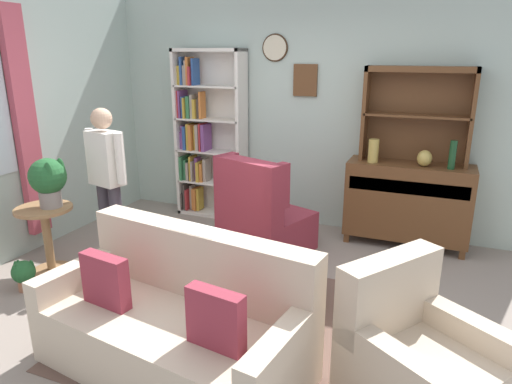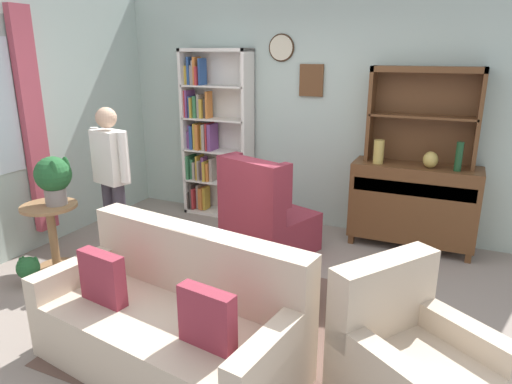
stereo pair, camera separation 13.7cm
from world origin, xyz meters
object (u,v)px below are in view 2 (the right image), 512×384
(sideboard_hutch, at_px, (424,102))
(vase_tall, at_px, (379,152))
(bookshelf, at_px, (212,137))
(coffee_table, at_px, (263,265))
(person_reading, at_px, (112,174))
(bottle_wine, at_px, (459,157))
(wingback_chair, at_px, (265,219))
(couch_floral, at_px, (172,323))
(sideboard, at_px, (413,202))
(plant_stand, at_px, (52,230))
(vase_round, at_px, (430,160))
(armchair_floral, at_px, (411,367))
(potted_plant_large, at_px, (54,177))
(potted_plant_small, at_px, (28,269))
(book_stack, at_px, (272,252))

(sideboard_hutch, height_order, vase_tall, sideboard_hutch)
(bookshelf, height_order, coffee_table, bookshelf)
(bookshelf, xyz_separation_m, person_reading, (-0.19, -1.65, -0.12))
(sideboard_hutch, height_order, bottle_wine, sideboard_hutch)
(wingback_chair, bearing_deg, vase_tall, 36.28)
(vase_tall, distance_m, couch_floral, 2.88)
(sideboard, distance_m, wingback_chair, 1.61)
(coffee_table, bearing_deg, person_reading, 173.83)
(couch_floral, xyz_separation_m, plant_stand, (-1.89, 0.74, 0.10))
(sideboard_hutch, distance_m, plant_stand, 3.94)
(couch_floral, height_order, coffee_table, couch_floral)
(bookshelf, distance_m, plant_stand, 2.25)
(vase_tall, relative_size, plant_stand, 0.38)
(sideboard_hutch, relative_size, coffee_table, 1.38)
(vase_tall, bearing_deg, vase_round, 1.49)
(armchair_floral, bearing_deg, vase_round, 93.56)
(potted_plant_large, relative_size, potted_plant_small, 1.65)
(couch_floral, relative_size, coffee_table, 2.38)
(bottle_wine, height_order, potted_plant_large, bottle_wine)
(sideboard, relative_size, vase_tall, 5.19)
(armchair_floral, bearing_deg, book_stack, 146.87)
(person_reading, bearing_deg, potted_plant_large, -132.63)
(sideboard, relative_size, couch_floral, 0.68)
(vase_tall, distance_m, bottle_wine, 0.78)
(sideboard_hutch, xyz_separation_m, potted_plant_small, (-3.06, -2.48, -1.39))
(couch_floral, relative_size, wingback_chair, 1.82)
(potted_plant_small, bearing_deg, sideboard, 37.77)
(sideboard, distance_m, coffee_table, 2.02)
(couch_floral, height_order, plant_stand, couch_floral)
(couch_floral, height_order, potted_plant_small, couch_floral)
(wingback_chair, bearing_deg, sideboard, 30.35)
(sideboard_hutch, distance_m, wingback_chair, 2.04)
(bottle_wine, height_order, coffee_table, bottle_wine)
(sideboard_hutch, relative_size, potted_plant_small, 3.90)
(sideboard_hutch, xyz_separation_m, armchair_floral, (0.28, -2.62, -1.27))
(vase_tall, height_order, vase_round, vase_tall)
(bookshelf, relative_size, coffee_table, 2.62)
(bottle_wine, bearing_deg, sideboard_hutch, 153.04)
(couch_floral, xyz_separation_m, wingback_chair, (-0.15, 1.93, 0.07))
(sideboard, relative_size, bottle_wine, 4.42)
(bottle_wine, distance_m, plant_stand, 4.05)
(wingback_chair, relative_size, book_stack, 4.56)
(vase_round, relative_size, potted_plant_small, 0.60)
(sideboard_hutch, height_order, vase_round, sideboard_hutch)
(vase_round, bearing_deg, wingback_chair, -153.83)
(plant_stand, bearing_deg, armchair_floral, -8.50)
(sideboard, bearing_deg, potted_plant_small, -142.23)
(coffee_table, bearing_deg, bottle_wine, 50.41)
(vase_round, bearing_deg, couch_floral, -117.01)
(sideboard_hutch, relative_size, potted_plant_large, 2.36)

